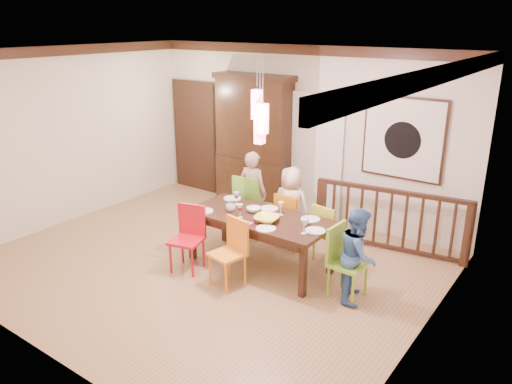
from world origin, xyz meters
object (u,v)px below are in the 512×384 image
Objects in this scene: china_hutch at (254,142)px; person_far_left at (253,192)px; dining_table at (260,222)px; chair_end_right at (349,258)px; balustrade at (390,219)px; person_far_mid at (291,206)px; chair_far_left at (253,201)px; person_end_right at (358,255)px.

person_far_left is at bearing -54.73° from china_hutch.
china_hutch reaches higher than person_far_left.
dining_table is 1.20m from person_far_left.
chair_end_right is 1.60m from balustrade.
person_far_mid is at bearing -35.01° from china_hutch.
dining_table is at bearing 86.63° from person_far_mid.
chair_far_left is 0.76× the size of person_far_left.
person_end_right is at bearing 156.01° from person_far_left.
balustrade is at bearing 6.74° from chair_end_right.
china_hutch is at bearing -58.65° from chair_far_left.
china_hutch is at bearing 58.82° from chair_end_right.
chair_far_left is 2.22m from chair_end_right.
dining_table is 1.64× the size of person_far_mid.
balustrade is at bearing -164.50° from person_far_left.
balustrade is at bearing -11.58° from person_end_right.
chair_far_left is 1.11× the size of chair_end_right.
person_far_left is (0.69, -0.98, -0.53)m from china_hutch.
chair_far_left is at bearing 123.28° from person_far_left.
balustrade reaches higher than chair_end_right.
person_far_left reaches higher than balustrade.
person_far_left is (-2.05, -0.63, 0.17)m from balustrade.
person_far_left is (-0.09, 0.13, 0.09)m from chair_far_left.
person_end_right reaches higher than chair_far_left.
balustrade is at bearing -162.56° from chair_far_left.
chair_far_left is (-0.69, 0.78, -0.07)m from dining_table.
china_hutch reaches higher than balustrade.
person_far_left is at bearing 69.04° from chair_end_right.
china_hutch is at bearing 165.18° from balustrade.
china_hutch is 1.82m from person_far_mid.
chair_far_left is 2.10m from balustrade.
chair_end_right is 0.40× the size of balustrade.
chair_far_left reaches higher than balustrade.
person_far_mid is (0.72, -0.01, -0.07)m from person_far_left.
person_far_mid is at bearing -161.87° from balustrade.
person_far_left reaches higher than person_end_right.
person_far_left is at bearing 130.39° from dining_table.
dining_table is at bearing -137.12° from balustrade.
china_hutch is 2.85m from balustrade.
china_hutch reaches higher than chair_far_left.
person_far_left is 0.72m from person_far_mid.
china_hutch is 3.56m from person_end_right.
person_far_mid is 1.03× the size of person_end_right.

